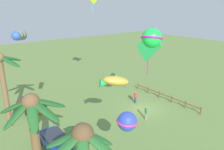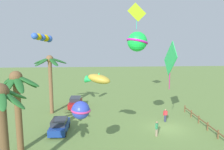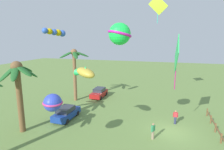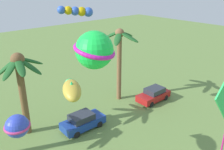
{
  "view_description": "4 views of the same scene",
  "coord_description": "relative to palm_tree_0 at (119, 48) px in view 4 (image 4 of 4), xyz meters",
  "views": [
    {
      "loc": [
        -16.69,
        18.28,
        12.26
      ],
      "look_at": [
        -0.52,
        5.46,
        5.65
      ],
      "focal_mm": 35.2,
      "sensor_mm": 36.0,
      "label": 1
    },
    {
      "loc": [
        -22.57,
        7.71,
        9.66
      ],
      "look_at": [
        -0.31,
        6.21,
        6.18
      ],
      "focal_mm": 34.59,
      "sensor_mm": 36.0,
      "label": 2
    },
    {
      "loc": [
        -18.13,
        0.9,
        9.25
      ],
      "look_at": [
        -0.97,
        6.01,
        5.75
      ],
      "focal_mm": 29.34,
      "sensor_mm": 36.0,
      "label": 3
    },
    {
      "loc": [
        -10.54,
        -3.58,
        12.46
      ],
      "look_at": [
        -1.35,
        6.72,
        6.97
      ],
      "focal_mm": 38.67,
      "sensor_mm": 36.0,
      "label": 4
    }
  ],
  "objects": [
    {
      "name": "kite_ball_1",
      "position": [
        -10.61,
        -9.64,
        3.79
      ],
      "size": [
        2.51,
        2.51,
        1.67
      ],
      "color": "#19DA46"
    },
    {
      "name": "parked_car_1",
      "position": [
        2.47,
        -2.96,
        -5.1
      ],
      "size": [
        3.94,
        1.81,
        1.51
      ],
      "color": "#A51919",
      "rests_on": "ground"
    },
    {
      "name": "palm_tree_0",
      "position": [
        0.0,
        0.0,
        0.0
      ],
      "size": [
        4.19,
        4.49,
        7.89
      ],
      "color": "brown",
      "rests_on": "ground"
    },
    {
      "name": "kite_fish_2",
      "position": [
        -9.82,
        -6.29,
        0.52
      ],
      "size": [
        1.99,
        2.62,
        1.14
      ],
      "color": "gold"
    },
    {
      "name": "kite_tube_4",
      "position": [
        -5.4,
        -0.62,
        4.2
      ],
      "size": [
        2.69,
        1.67,
        0.96
      ],
      "color": "blue"
    },
    {
      "name": "palm_tree_1",
      "position": [
        -10.28,
        0.57,
        -0.55
      ],
      "size": [
        3.98,
        4.01,
        7.23
      ],
      "color": "brown",
      "rests_on": "ground"
    },
    {
      "name": "parked_car_0",
      "position": [
        -6.42,
        -2.17,
        -5.1
      ],
      "size": [
        3.94,
        1.81,
        1.51
      ],
      "color": "navy",
      "rests_on": "ground"
    },
    {
      "name": "kite_ball_5",
      "position": [
        -12.86,
        -4.99,
        -1.35
      ],
      "size": [
        2.02,
        2.02,
        1.39
      ],
      "color": "blue"
    }
  ]
}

